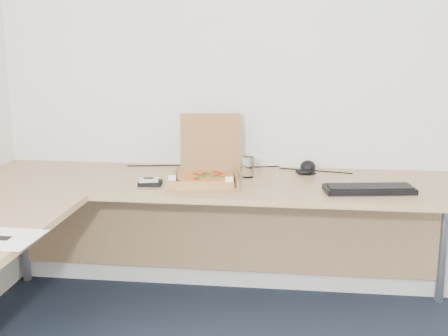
# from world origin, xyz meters

# --- Properties ---
(room_shell) EXTENTS (3.50, 3.50, 2.50)m
(room_shell) POSITION_xyz_m (0.00, 0.00, 1.25)
(room_shell) COLOR white
(room_shell) RESTS_ON ground
(desk) EXTENTS (2.50, 2.20, 0.73)m
(desk) POSITION_xyz_m (-0.82, 0.97, 0.70)
(desk) COLOR tan
(desk) RESTS_ON ground
(pizza_box) EXTENTS (0.31, 0.36, 0.32)m
(pizza_box) POSITION_xyz_m (-0.55, 1.36, 0.77)
(pizza_box) COLOR #A77241
(pizza_box) RESTS_ON desk
(drinking_glass) EXTENTS (0.06, 0.06, 0.11)m
(drinking_glass) POSITION_xyz_m (-0.35, 1.48, 0.78)
(drinking_glass) COLOR white
(drinking_glass) RESTS_ON desk
(keyboard) EXTENTS (0.43, 0.21, 0.03)m
(keyboard) POSITION_xyz_m (0.23, 1.25, 0.74)
(keyboard) COLOR black
(keyboard) RESTS_ON desk
(mouse) EXTENTS (0.09, 0.06, 0.03)m
(mouse) POSITION_xyz_m (-0.07, 1.57, 0.75)
(mouse) COLOR black
(mouse) RESTS_ON desk
(wallet) EXTENTS (0.12, 0.10, 0.02)m
(wallet) POSITION_xyz_m (-0.81, 1.26, 0.74)
(wallet) COLOR black
(wallet) RESTS_ON desk
(phone) EXTENTS (0.10, 0.07, 0.02)m
(phone) POSITION_xyz_m (-0.82, 1.25, 0.76)
(phone) COLOR #B2B5BA
(phone) RESTS_ON wallet
(dome_speaker) EXTENTS (0.09, 0.09, 0.08)m
(dome_speaker) POSITION_xyz_m (-0.04, 1.60, 0.77)
(dome_speaker) COLOR black
(dome_speaker) RESTS_ON desk
(cable_bundle) EXTENTS (0.59, 0.12, 0.01)m
(cable_bundle) POSITION_xyz_m (-0.45, 1.68, 0.73)
(cable_bundle) COLOR black
(cable_bundle) RESTS_ON desk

